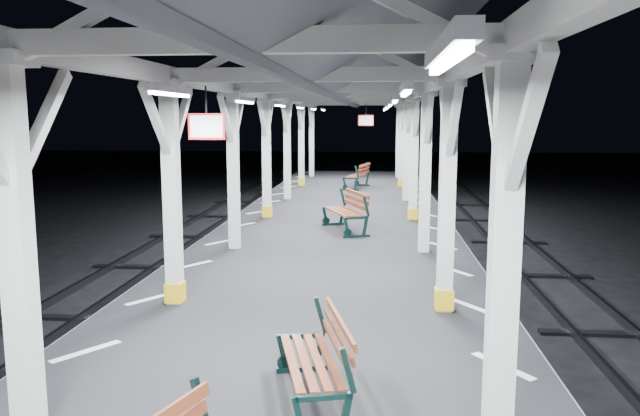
# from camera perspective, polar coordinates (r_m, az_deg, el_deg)

# --- Properties ---
(platform) EXTENTS (6.00, 50.00, 1.00)m
(platform) POSITION_cam_1_polar(r_m,az_deg,el_deg) (7.69, -2.90, -17.06)
(platform) COLOR black
(platform) RESTS_ON ground
(hazard_stripes_left) EXTENTS (1.00, 48.00, 0.01)m
(hazard_stripes_left) POSITION_cam_1_polar(r_m,az_deg,el_deg) (8.18, -20.59, -12.17)
(hazard_stripes_left) COLOR silver
(hazard_stripes_left) RESTS_ON platform
(hazard_stripes_right) EXTENTS (1.00, 48.00, 0.01)m
(hazard_stripes_right) POSITION_cam_1_polar(r_m,az_deg,el_deg) (7.56, 16.36, -13.68)
(hazard_stripes_right) COLOR silver
(hazard_stripes_right) RESTS_ON platform
(canopy) EXTENTS (5.40, 49.00, 4.65)m
(canopy) POSITION_cam_1_polar(r_m,az_deg,el_deg) (6.96, -3.17, 14.61)
(canopy) COLOR silver
(canopy) RESTS_ON platform
(bench_mid) EXTENTS (0.94, 1.67, 0.86)m
(bench_mid) POSITION_cam_1_polar(r_m,az_deg,el_deg) (6.28, 0.05, -13.53)
(bench_mid) COLOR black
(bench_mid) RESTS_ON platform
(bench_far) EXTENTS (1.26, 1.91, 0.97)m
(bench_far) POSITION_cam_1_polar(r_m,az_deg,el_deg) (15.29, 2.64, -0.20)
(bench_far) COLOR black
(bench_far) RESTS_ON platform
(bench_extra) EXTENTS (1.05, 1.90, 0.97)m
(bench_extra) POSITION_cam_1_polar(r_m,az_deg,el_deg) (24.40, 3.60, 3.02)
(bench_extra) COLOR black
(bench_extra) RESTS_ON platform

